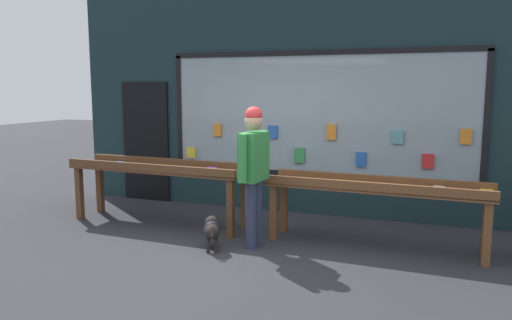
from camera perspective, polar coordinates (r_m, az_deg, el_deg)
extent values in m
plane|color=#2D2D33|center=(6.11, -2.91, -10.87)|extent=(40.00, 40.00, 0.00)
cube|color=#192D33|center=(8.03, 3.87, 7.12)|extent=(7.54, 0.20, 3.68)
cube|color=#8C9EA8|center=(7.79, 6.97, 5.17)|extent=(4.79, 0.03, 1.88)
cube|color=black|center=(7.79, 7.09, 12.10)|extent=(4.87, 0.06, 0.08)
cube|color=black|center=(7.89, 6.85, -1.67)|extent=(4.87, 0.06, 0.08)
cube|color=black|center=(8.67, -8.67, 5.45)|extent=(0.08, 0.06, 1.88)
cube|color=black|center=(7.59, 24.86, 4.39)|extent=(0.08, 0.06, 1.88)
cube|color=yellow|center=(8.59, -7.42, 0.83)|extent=(0.16, 0.03, 0.18)
cube|color=orange|center=(8.32, -4.42, 3.44)|extent=(0.14, 0.03, 0.21)
cube|color=silver|center=(8.18, -1.51, 0.69)|extent=(0.13, 0.03, 0.22)
cube|color=#2659B2|center=(7.96, 1.92, 3.21)|extent=(0.15, 0.03, 0.21)
cube|color=#338C4C|center=(7.87, 4.98, 0.54)|extent=(0.16, 0.03, 0.24)
cube|color=orange|center=(7.71, 8.63, 3.17)|extent=(0.14, 0.03, 0.24)
cube|color=#2659B2|center=(7.68, 11.90, 0.07)|extent=(0.15, 0.03, 0.22)
cube|color=#5999A5|center=(7.58, 15.88, 2.53)|extent=(0.17, 0.03, 0.19)
cube|color=red|center=(7.59, 19.04, -0.14)|extent=(0.16, 0.03, 0.21)
cube|color=orange|center=(7.56, 22.87, 2.48)|extent=(0.16, 0.03, 0.22)
cube|color=black|center=(9.07, -12.46, 2.06)|extent=(0.90, 0.04, 2.10)
cube|color=brown|center=(8.12, -19.52, -3.59)|extent=(0.09, 0.09, 0.80)
cube|color=brown|center=(6.70, -2.92, -5.58)|extent=(0.09, 0.09, 0.80)
cube|color=brown|center=(8.47, -17.39, -3.02)|extent=(0.09, 0.09, 0.80)
cube|color=brown|center=(7.11, -1.29, -4.75)|extent=(0.09, 0.09, 0.80)
cube|color=brown|center=(7.44, -11.11, -1.04)|extent=(2.79, 0.73, 0.04)
cube|color=brown|center=(7.20, -12.37, -0.90)|extent=(2.77, 0.17, 0.12)
cube|color=brown|center=(7.67, -9.94, -0.28)|extent=(2.77, 0.17, 0.12)
cube|color=red|center=(8.12, -18.93, -0.35)|extent=(0.15, 0.20, 0.02)
cube|color=#2659B2|center=(8.02, -15.58, -0.31)|extent=(0.18, 0.24, 0.02)
cube|color=red|center=(7.52, -14.24, -0.83)|extent=(0.16, 0.21, 0.02)
cube|color=yellow|center=(7.28, -11.58, -0.96)|extent=(0.15, 0.21, 0.03)
cube|color=yellow|center=(7.07, -8.97, -1.24)|extent=(0.15, 0.22, 0.02)
cube|color=#994CA5|center=(7.12, -5.18, -1.04)|extent=(0.17, 0.21, 0.03)
cube|color=#994CA5|center=(6.88, -1.99, -1.35)|extent=(0.16, 0.22, 0.03)
cube|color=brown|center=(6.63, 2.04, -6.01)|extent=(0.09, 0.09, 0.73)
cube|color=brown|center=(6.23, 24.91, -7.71)|extent=(0.09, 0.09, 0.73)
cube|color=brown|center=(7.00, 3.23, -5.24)|extent=(0.09, 0.09, 0.73)
cube|color=brown|center=(6.63, 24.79, -6.77)|extent=(0.09, 0.09, 0.73)
cube|color=brown|center=(6.41, 13.52, -3.17)|extent=(2.79, 0.67, 0.04)
cube|color=brown|center=(6.15, 13.16, -3.06)|extent=(2.77, 0.17, 0.12)
cube|color=brown|center=(6.65, 13.90, -2.25)|extent=(2.77, 0.17, 0.12)
cube|color=yellow|center=(6.62, 2.63, -2.28)|extent=(0.22, 0.26, 0.03)
cube|color=silver|center=(6.46, 6.99, -2.60)|extent=(0.19, 0.22, 0.03)
cube|color=orange|center=(6.30, 11.10, -3.03)|extent=(0.18, 0.24, 0.02)
cube|color=silver|center=(6.45, 15.93, -2.93)|extent=(0.15, 0.21, 0.02)
cube|color=silver|center=(6.44, 20.06, -3.07)|extent=(0.16, 0.22, 0.03)
cube|color=yellow|center=(6.48, 24.81, -3.28)|extent=(0.19, 0.25, 0.03)
cylinder|color=#2D334C|center=(6.24, -0.57, -6.34)|extent=(0.14, 0.14, 0.85)
cylinder|color=#2D334C|center=(6.39, 0.07, -6.00)|extent=(0.14, 0.14, 0.85)
cube|color=#338C3F|center=(6.17, -0.25, 0.41)|extent=(0.25, 0.49, 0.61)
cylinder|color=#338C3F|center=(5.90, -1.48, 0.19)|extent=(0.09, 0.09, 0.57)
cylinder|color=#338C3F|center=(6.44, 0.87, 0.87)|extent=(0.09, 0.09, 0.57)
sphere|color=tan|center=(6.13, -0.25, 4.47)|extent=(0.23, 0.23, 0.23)
sphere|color=red|center=(6.12, -0.25, 5.12)|extent=(0.22, 0.22, 0.22)
ellipsoid|color=black|center=(6.24, -5.04, -8.02)|extent=(0.33, 0.38, 0.20)
ellipsoid|color=black|center=(6.24, -5.04, -7.93)|extent=(0.28, 0.27, 0.21)
sphere|color=black|center=(6.43, -5.04, -7.16)|extent=(0.18, 0.18, 0.18)
cylinder|color=black|center=(6.05, -5.04, -8.25)|extent=(0.07, 0.10, 0.12)
cylinder|color=black|center=(6.39, -4.55, -9.30)|extent=(0.04, 0.04, 0.15)
cylinder|color=black|center=(6.39, -5.48, -9.31)|extent=(0.04, 0.04, 0.15)
cylinder|color=black|center=(6.20, -4.54, -9.84)|extent=(0.04, 0.04, 0.15)
cylinder|color=black|center=(6.20, -5.50, -9.85)|extent=(0.04, 0.04, 0.15)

